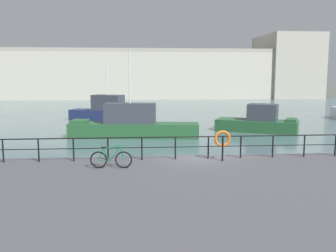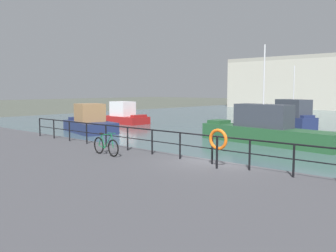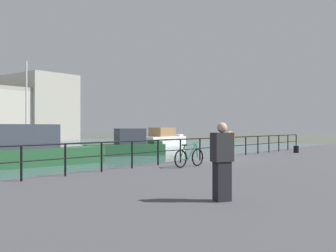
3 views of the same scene
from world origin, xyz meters
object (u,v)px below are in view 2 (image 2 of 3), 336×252
object	(u,v)px
moored_white_yacht	(90,122)
parked_bicycle	(106,146)
moored_red_daysailer	(288,117)
life_ring_stand	(218,141)
moored_cabin_cruiser	(125,115)
moored_harbor_tender	(265,130)

from	to	relation	value
moored_white_yacht	parked_bicycle	bearing A→B (deg)	161.04
moored_red_daysailer	life_ring_stand	xyz separation A→B (m)	(7.46, -22.65, 0.75)
moored_white_yacht	parked_bicycle	distance (m)	16.26
moored_white_yacht	moored_cabin_cruiser	world-z (taller)	moored_white_yacht
moored_white_yacht	moored_cabin_cruiser	size ratio (longest dim) A/B	1.19
moored_cabin_cruiser	parked_bicycle	size ratio (longest dim) A/B	2.93
life_ring_stand	parked_bicycle	bearing A→B (deg)	-168.91
moored_white_yacht	moored_red_daysailer	bearing A→B (deg)	-112.21
moored_cabin_cruiser	parked_bicycle	xyz separation A→B (m)	(17.55, -16.56, 0.38)
moored_red_daysailer	parked_bicycle	world-z (taller)	moored_red_daysailer
moored_cabin_cruiser	moored_white_yacht	bearing A→B (deg)	-58.95
life_ring_stand	moored_cabin_cruiser	bearing A→B (deg)	145.33
moored_cabin_cruiser	parked_bicycle	bearing A→B (deg)	-40.63
moored_white_yacht	moored_harbor_tender	xyz separation A→B (m)	(14.22, 3.70, 0.10)
moored_red_daysailer	moored_white_yacht	bearing A→B (deg)	-103.56
moored_white_yacht	moored_harbor_tender	world-z (taller)	moored_harbor_tender
moored_harbor_tender	moored_cabin_cruiser	distance (m)	18.66
parked_bicycle	life_ring_stand	distance (m)	5.11
moored_white_yacht	moored_red_daysailer	xyz separation A→B (m)	(11.02, 14.58, 0.23)
moored_cabin_cruiser	life_ring_stand	bearing A→B (deg)	-31.97
moored_white_yacht	moored_red_daysailer	size ratio (longest dim) A/B	0.94
moored_harbor_tender	moored_red_daysailer	distance (m)	11.34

